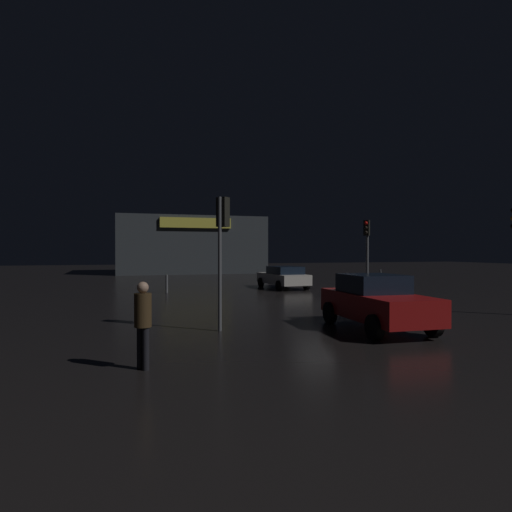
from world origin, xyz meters
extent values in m
plane|color=black|center=(0.00, 0.00, 0.00)|extent=(120.00, 120.00, 0.00)
cube|color=#33383D|center=(-1.19, 30.46, 2.95)|extent=(15.11, 9.99, 5.90)
cube|color=#E5D84C|center=(-1.19, 25.32, 5.09)|extent=(7.00, 0.24, 1.00)
cylinder|color=#595B60|center=(5.41, 5.07, 2.07)|extent=(0.16, 0.16, 4.14)
cube|color=black|center=(5.29, 4.96, 3.69)|extent=(0.41, 0.41, 0.89)
sphere|color=red|center=(5.18, 4.85, 3.96)|extent=(0.20, 0.20, 0.20)
sphere|color=black|center=(5.18, 4.85, 3.69)|extent=(0.20, 0.20, 0.20)
sphere|color=black|center=(5.18, 4.85, 3.42)|extent=(0.20, 0.20, 0.20)
cylinder|color=#595B60|center=(-5.74, -4.88, 1.96)|extent=(0.11, 0.11, 3.93)
cube|color=black|center=(-5.62, -4.78, 3.49)|extent=(0.41, 0.41, 0.87)
sphere|color=black|center=(-5.50, -4.68, 3.76)|extent=(0.20, 0.20, 0.20)
sphere|color=black|center=(-5.50, -4.68, 3.49)|extent=(0.20, 0.20, 0.20)
sphere|color=#19D13F|center=(-5.50, -4.68, 3.23)|extent=(0.20, 0.20, 0.20)
cube|color=#A51414|center=(-1.19, -6.05, 0.71)|extent=(2.01, 4.36, 0.74)
cube|color=black|center=(-1.18, -5.79, 1.36)|extent=(1.71, 1.93, 0.55)
cylinder|color=black|center=(-0.37, -7.50, 0.34)|extent=(0.26, 0.69, 0.68)
cylinder|color=black|center=(-2.16, -7.41, 0.34)|extent=(0.26, 0.69, 0.68)
cylinder|color=black|center=(-0.22, -4.69, 0.34)|extent=(0.26, 0.69, 0.68)
cylinder|color=black|center=(-2.01, -4.59, 0.34)|extent=(0.26, 0.69, 0.68)
cube|color=silver|center=(1.28, 8.14, 0.61)|extent=(2.04, 4.51, 0.62)
cube|color=black|center=(1.30, 7.79, 1.15)|extent=(1.74, 2.35, 0.46)
cylinder|color=black|center=(0.30, 9.55, 0.30)|extent=(0.25, 0.62, 0.60)
cylinder|color=black|center=(2.11, 9.64, 0.30)|extent=(0.25, 0.62, 0.60)
cylinder|color=black|center=(0.46, 6.63, 0.30)|extent=(0.25, 0.62, 0.60)
cylinder|color=black|center=(2.26, 6.73, 0.30)|extent=(0.25, 0.62, 0.60)
cylinder|color=black|center=(-8.08, -8.55, 0.42)|extent=(0.14, 0.14, 0.84)
cylinder|color=black|center=(-8.17, -8.42, 0.42)|extent=(0.14, 0.14, 0.84)
cylinder|color=#3F2D19|center=(-8.12, -8.49, 1.18)|extent=(0.48, 0.48, 0.67)
sphere|color=tan|center=(-8.12, -8.49, 1.63)|extent=(0.23, 0.23, 0.23)
cylinder|color=#595B60|center=(8.15, 7.84, 0.56)|extent=(0.10, 0.10, 1.12)
cylinder|color=#595B60|center=(-5.96, 7.37, 0.50)|extent=(0.13, 0.13, 1.01)
camera|label=1|loc=(-8.61, -17.40, 2.36)|focal=30.71mm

